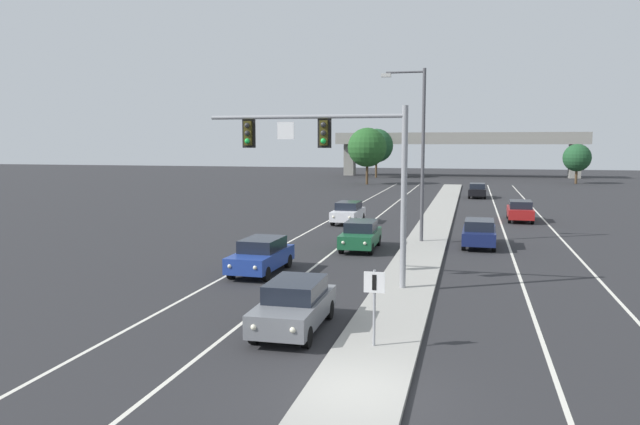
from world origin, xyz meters
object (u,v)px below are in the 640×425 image
object	(u,v)px
tree_far_right_b	(577,158)
street_lamp_median	(419,145)
car_oncoming_grey	(294,305)
car_oncoming_blue	(261,255)
car_receding_navy	(479,233)
median_sign_post	(374,297)
car_receding_black	(477,190)
tree_far_left_b	(376,146)
car_oncoming_green	(361,235)
overhead_signal_mast	(338,156)
car_oncoming_white	(348,212)
tree_far_left_a	(367,147)
car_receding_red	(520,210)

from	to	relation	value
tree_far_right_b	street_lamp_median	bearing A→B (deg)	-106.75
street_lamp_median	car_oncoming_grey	distance (m)	18.72
car_oncoming_blue	car_oncoming_grey	bearing A→B (deg)	-63.70
car_receding_navy	street_lamp_median	bearing A→B (deg)	173.85
median_sign_post	car_receding_black	world-z (taller)	median_sign_post
tree_far_left_b	median_sign_post	bearing A→B (deg)	-81.29
median_sign_post	car_oncoming_green	xyz separation A→B (m)	(-3.33, 16.40, -0.77)
overhead_signal_mast	median_sign_post	xyz separation A→B (m)	(2.64, -7.28, -3.78)
street_lamp_median	car_oncoming_grey	bearing A→B (deg)	-97.37
street_lamp_median	car_oncoming_white	distance (m)	10.96
overhead_signal_mast	car_oncoming_blue	world-z (taller)	overhead_signal_mast
car_oncoming_white	car_receding_black	distance (m)	25.68
tree_far_right_b	tree_far_left_a	bearing A→B (deg)	-163.37
car_oncoming_white	car_receding_navy	size ratio (longest dim) A/B	1.00
median_sign_post	car_oncoming_grey	bearing A→B (deg)	154.01
overhead_signal_mast	tree_far_left_a	distance (m)	62.68
car_oncoming_green	car_oncoming_blue	bearing A→B (deg)	-114.58
car_oncoming_grey	tree_far_left_a	xyz separation A→B (m)	(-9.16, 67.93, 4.42)
street_lamp_median	car_oncoming_green	size ratio (longest dim) A/B	2.22
tree_far_left_b	tree_far_left_a	world-z (taller)	tree_far_left_b
median_sign_post	tree_far_left_a	distance (m)	70.38
tree_far_left_b	tree_far_right_b	distance (m)	31.74
car_oncoming_grey	car_receding_black	size ratio (longest dim) A/B	1.00
car_oncoming_green	car_oncoming_grey	bearing A→B (deg)	-87.79
overhead_signal_mast	car_receding_black	distance (m)	44.37
car_receding_black	tree_far_right_b	distance (m)	30.52
car_oncoming_green	tree_far_left_b	bearing A→B (deg)	98.06
median_sign_post	car_oncoming_green	size ratio (longest dim) A/B	0.49
car_oncoming_blue	car_receding_black	distance (m)	42.98
car_oncoming_blue	car_oncoming_white	world-z (taller)	same
median_sign_post	tree_far_left_b	bearing A→B (deg)	98.71
car_oncoming_white	tree_far_left_b	bearing A→B (deg)	96.79
car_receding_black	car_oncoming_green	bearing A→B (deg)	-100.69
car_oncoming_grey	car_oncoming_green	distance (m)	15.07
car_oncoming_blue	overhead_signal_mast	bearing A→B (deg)	-25.56
tree_far_right_b	car_oncoming_white	bearing A→B (deg)	-114.74
car_oncoming_grey	car_receding_black	xyz separation A→B (m)	(5.96, 49.69, 0.00)
car_receding_red	street_lamp_median	bearing A→B (deg)	-118.63
car_oncoming_blue	car_receding_red	xyz separation A→B (m)	(12.83, 22.20, 0.00)
car_oncoming_white	car_receding_black	xyz separation A→B (m)	(9.40, 23.90, 0.00)
car_receding_black	tree_far_left_a	bearing A→B (deg)	129.66
tree_far_left_a	tree_far_right_b	bearing A→B (deg)	16.63
median_sign_post	car_oncoming_green	world-z (taller)	median_sign_post
car_receding_black	tree_far_left_b	size ratio (longest dim) A/B	0.55
street_lamp_median	car_oncoming_blue	world-z (taller)	street_lamp_median
car_oncoming_green	car_receding_red	distance (m)	17.76
tree_far_left_b	street_lamp_median	bearing A→B (deg)	-79.21
car_oncoming_blue	tree_far_right_b	world-z (taller)	tree_far_right_b
median_sign_post	car_receding_black	bearing A→B (deg)	86.40
overhead_signal_mast	tree_far_left_b	bearing A→B (deg)	97.64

